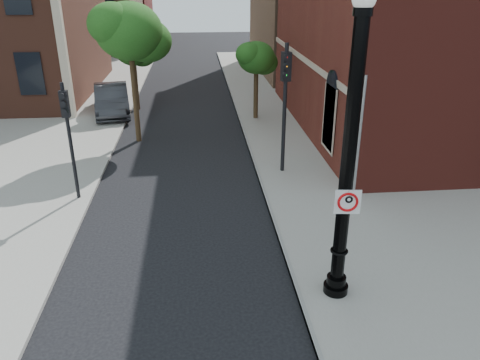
{
  "coord_description": "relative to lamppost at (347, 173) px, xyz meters",
  "views": [
    {
      "loc": [
        -0.24,
        -8.44,
        7.14
      ],
      "look_at": [
        0.75,
        2.0,
        2.57
      ],
      "focal_mm": 35.0,
      "sensor_mm": 36.0,
      "label": 1
    }
  ],
  "objects": [
    {
      "name": "ground",
      "position": [
        -2.94,
        -0.63,
        -3.23
      ],
      "size": [
        120.0,
        120.0,
        0.0
      ],
      "primitive_type": "plane",
      "color": "black",
      "rests_on": "ground"
    },
    {
      "name": "sidewalk_right",
      "position": [
        3.06,
        9.37,
        -3.17
      ],
      "size": [
        8.0,
        60.0,
        0.12
      ],
      "primitive_type": "cube",
      "color": "gray",
      "rests_on": "ground"
    },
    {
      "name": "sidewalk_left",
      "position": [
        -11.94,
        17.37,
        -3.17
      ],
      "size": [
        10.0,
        50.0,
        0.12
      ],
      "primitive_type": "cube",
      "color": "gray",
      "rests_on": "ground"
    },
    {
      "name": "curb_edge",
      "position": [
        -0.89,
        9.37,
        -3.16
      ],
      "size": [
        0.1,
        60.0,
        0.14
      ],
      "primitive_type": "cube",
      "color": "gray",
      "rests_on": "ground"
    },
    {
      "name": "lamppost",
      "position": [
        0.0,
        0.0,
        0.0
      ],
      "size": [
        0.59,
        0.59,
        7.0
      ],
      "color": "black",
      "rests_on": "ground"
    },
    {
      "name": "no_parking_sign",
      "position": [
        0.02,
        -0.18,
        -0.6
      ],
      "size": [
        0.58,
        0.11,
        0.58
      ],
      "rotation": [
        0.0,
        0.0,
        -0.1
      ],
      "color": "white",
      "rests_on": "ground"
    },
    {
      "name": "parked_car",
      "position": [
        -7.89,
        17.17,
        -2.4
      ],
      "size": [
        2.6,
        5.29,
        1.67
      ],
      "primitive_type": "imported",
      "rotation": [
        0.0,
        0.0,
        0.17
      ],
      "color": "#2B2B30",
      "rests_on": "ground"
    },
    {
      "name": "traffic_signal_left",
      "position": [
        -7.37,
        5.99,
        -0.47
      ],
      "size": [
        0.27,
        0.34,
        4.1
      ],
      "rotation": [
        0.0,
        0.0,
        0.04
      ],
      "color": "black",
      "rests_on": "ground"
    },
    {
      "name": "traffic_signal_right",
      "position": [
        0.08,
        7.76,
        0.13
      ],
      "size": [
        0.37,
        0.43,
        4.99
      ],
      "rotation": [
        0.0,
        0.0,
        0.23
      ],
      "color": "black",
      "rests_on": "ground"
    },
    {
      "name": "utility_pole",
      "position": [
        1.86,
        4.46,
        -1.0
      ],
      "size": [
        0.09,
        0.09,
        4.46
      ],
      "primitive_type": "cylinder",
      "color": "#999999",
      "rests_on": "ground"
    },
    {
      "name": "street_tree_a",
      "position": [
        -5.93,
        12.39,
        1.68
      ],
      "size": [
        3.45,
        3.12,
        6.22
      ],
      "color": "#2F2213",
      "rests_on": "ground"
    },
    {
      "name": "street_tree_b",
      "position": [
        -6.58,
        18.17,
        0.08
      ],
      "size": [
        2.34,
        2.11,
        4.21
      ],
      "color": "#2F2213",
      "rests_on": "ground"
    },
    {
      "name": "street_tree_c",
      "position": [
        0.0,
        15.36,
        0.02
      ],
      "size": [
        2.29,
        2.07,
        4.13
      ],
      "color": "#2F2213",
      "rests_on": "ground"
    }
  ]
}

